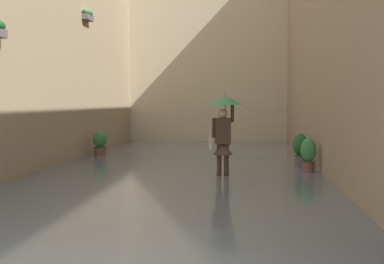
# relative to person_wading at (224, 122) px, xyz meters

# --- Properties ---
(ground_plane) EXTENTS (60.00, 60.00, 0.00)m
(ground_plane) POSITION_rel_person_wading_xyz_m (1.14, -1.14, -1.38)
(ground_plane) COLOR #605B56
(flood_water) EXTENTS (7.96, 25.90, 0.08)m
(flood_water) POSITION_rel_person_wading_xyz_m (1.14, -1.14, -1.34)
(flood_water) COLOR slate
(flood_water) RESTS_ON ground_plane
(building_facade_far) EXTENTS (10.76, 1.80, 9.42)m
(building_facade_far) POSITION_rel_person_wading_xyz_m (1.14, -11.99, 3.33)
(building_facade_far) COLOR beige
(building_facade_far) RESTS_ON ground_plane
(person_wading) EXTENTS (0.85, 0.85, 2.09)m
(person_wading) POSITION_rel_person_wading_xyz_m (0.00, 0.00, 0.00)
(person_wading) COLOR black
(person_wading) RESTS_ON ground_plane
(potted_plant_far_left) EXTENTS (0.41, 0.41, 1.01)m
(potted_plant_far_left) POSITION_rel_person_wading_xyz_m (-2.04, -1.76, -0.85)
(potted_plant_far_left) COLOR #66605B
(potted_plant_far_left) RESTS_ON ground_plane
(potted_plant_near_left) EXTENTS (0.39, 0.39, 0.96)m
(potted_plant_near_left) POSITION_rel_person_wading_xyz_m (-2.13, -0.77, -0.86)
(potted_plant_near_left) COLOR brown
(potted_plant_near_left) RESTS_ON ground_plane
(potted_plant_far_right) EXTENTS (0.46, 0.46, 0.91)m
(potted_plant_far_right) POSITION_rel_person_wading_xyz_m (4.29, -4.32, -0.90)
(potted_plant_far_right) COLOR brown
(potted_plant_far_right) RESTS_ON ground_plane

